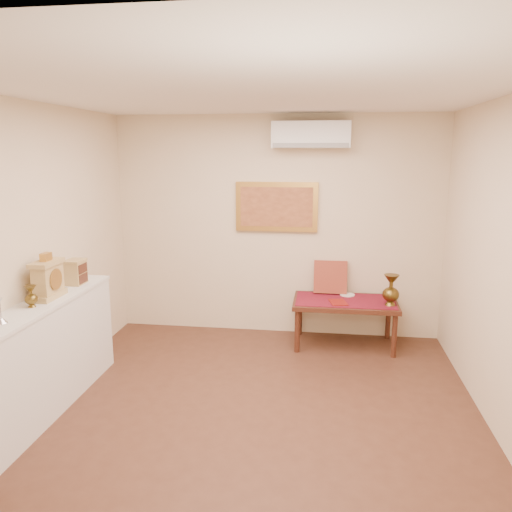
% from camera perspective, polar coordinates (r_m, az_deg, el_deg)
% --- Properties ---
extents(floor, '(4.50, 4.50, 0.00)m').
position_cam_1_polar(floor, '(4.47, -0.77, -18.49)').
color(floor, '#563222').
rests_on(floor, ground).
extents(ceiling, '(4.50, 4.50, 0.00)m').
position_cam_1_polar(ceiling, '(3.89, -0.89, 18.37)').
color(ceiling, white).
rests_on(ceiling, ground).
extents(wall_back, '(4.00, 0.02, 2.70)m').
position_cam_1_polar(wall_back, '(6.16, 2.38, 3.36)').
color(wall_back, beige).
rests_on(wall_back, ground).
extents(wall_front, '(4.00, 0.02, 2.70)m').
position_cam_1_polar(wall_front, '(1.90, -11.70, -16.93)').
color(wall_front, beige).
rests_on(wall_front, ground).
extents(wall_left, '(0.02, 4.50, 2.70)m').
position_cam_1_polar(wall_left, '(4.70, -25.69, -0.49)').
color(wall_left, beige).
rests_on(wall_left, ground).
extents(candlestick, '(0.09, 0.09, 0.20)m').
position_cam_1_polar(candlestick, '(4.27, -27.24, -5.58)').
color(candlestick, silver).
rests_on(candlestick, display_ledge).
extents(brass_urn_small, '(0.11, 0.11, 0.24)m').
position_cam_1_polar(brass_urn_small, '(4.58, -24.35, -3.92)').
color(brass_urn_small, brown).
rests_on(brass_urn_small, display_ledge).
extents(table_cloth, '(1.14, 0.59, 0.01)m').
position_cam_1_polar(table_cloth, '(5.95, 10.16, -4.99)').
color(table_cloth, maroon).
rests_on(table_cloth, low_table).
extents(brass_urn_tall, '(0.19, 0.19, 0.43)m').
position_cam_1_polar(brass_urn_tall, '(5.81, 15.19, -3.39)').
color(brass_urn_tall, brown).
rests_on(brass_urn_tall, table_cloth).
extents(plate, '(0.18, 0.18, 0.01)m').
position_cam_1_polar(plate, '(6.14, 10.40, -4.38)').
color(plate, white).
rests_on(plate, table_cloth).
extents(menu, '(0.23, 0.28, 0.01)m').
position_cam_1_polar(menu, '(5.82, 9.37, -5.24)').
color(menu, maroon).
rests_on(menu, table_cloth).
extents(cushion, '(0.40, 0.18, 0.41)m').
position_cam_1_polar(cushion, '(6.16, 8.50, -2.38)').
color(cushion, maroon).
rests_on(cushion, table_cloth).
extents(display_ledge, '(0.37, 2.02, 0.98)m').
position_cam_1_polar(display_ledge, '(4.85, -23.02, -10.52)').
color(display_ledge, silver).
rests_on(display_ledge, floor).
extents(mantel_clock, '(0.17, 0.36, 0.41)m').
position_cam_1_polar(mantel_clock, '(4.78, -22.67, -2.44)').
color(mantel_clock, tan).
rests_on(mantel_clock, display_ledge).
extents(wooden_chest, '(0.16, 0.21, 0.24)m').
position_cam_1_polar(wooden_chest, '(5.20, -19.90, -1.71)').
color(wooden_chest, tan).
rests_on(wooden_chest, display_ledge).
extents(low_table, '(1.20, 0.70, 0.55)m').
position_cam_1_polar(low_table, '(5.97, 10.14, -5.63)').
color(low_table, '#482215').
rests_on(low_table, floor).
extents(painting, '(1.00, 0.06, 0.60)m').
position_cam_1_polar(painting, '(6.10, 2.37, 5.64)').
color(painting, '#B6853A').
rests_on(painting, wall_back).
extents(ac_unit, '(0.90, 0.25, 0.30)m').
position_cam_1_polar(ac_unit, '(5.94, 6.29, 13.61)').
color(ac_unit, white).
rests_on(ac_unit, wall_back).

